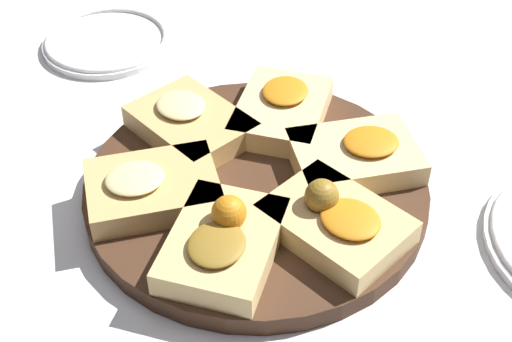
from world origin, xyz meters
TOP-DOWN VIEW (x-y plane):
  - ground_plane at (0.00, 0.00)m, footprint 3.00×3.00m
  - serving_board at (0.00, 0.00)m, footprint 0.40×0.40m
  - focaccia_slice_0 at (-0.01, 0.12)m, footprint 0.12×0.15m
  - focaccia_slice_1 at (-0.11, 0.06)m, footprint 0.18×0.16m
  - focaccia_slice_2 at (-0.10, -0.07)m, footprint 0.18×0.17m
  - focaccia_slice_3 at (0.01, -0.12)m, footprint 0.11×0.15m
  - focaccia_slice_4 at (0.11, -0.05)m, footprint 0.18×0.16m
  - focaccia_slice_5 at (0.10, 0.06)m, footprint 0.18×0.17m
  - plate_left at (-0.33, 0.24)m, footprint 0.19×0.19m

SIDE VIEW (x-z plane):
  - ground_plane at x=0.00m, z-range 0.00..0.00m
  - plate_left at x=-0.33m, z-range 0.00..0.02m
  - serving_board at x=0.00m, z-range 0.00..0.02m
  - focaccia_slice_0 at x=-0.01m, z-range 0.02..0.06m
  - focaccia_slice_1 at x=-0.11m, z-range 0.02..0.06m
  - focaccia_slice_2 at x=-0.10m, z-range 0.02..0.06m
  - focaccia_slice_5 at x=0.10m, z-range 0.02..0.06m
  - focaccia_slice_3 at x=0.01m, z-range 0.01..0.07m
  - focaccia_slice_4 at x=0.11m, z-range 0.01..0.07m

